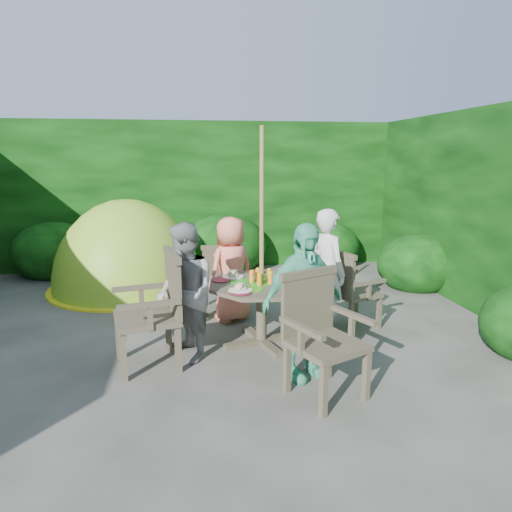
{
  "coord_description": "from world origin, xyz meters",
  "views": [
    {
      "loc": [
        0.04,
        -4.36,
        1.91
      ],
      "look_at": [
        0.73,
        0.45,
        0.85
      ],
      "focal_mm": 32.0,
      "sensor_mm": 36.0,
      "label": 1
    }
  ],
  "objects": [
    {
      "name": "child_left",
      "position": [
        -0.03,
        -0.19,
        0.66
      ],
      "size": [
        0.72,
        0.79,
        1.32
      ],
      "primitive_type": "imported",
      "rotation": [
        0.0,
        0.0,
        -1.15
      ],
      "color": "gray",
      "rests_on": "ground"
    },
    {
      "name": "ground",
      "position": [
        0.0,
        0.0,
        0.0
      ],
      "size": [
        60.0,
        60.0,
        0.0
      ],
      "primitive_type": "plane",
      "color": "#403E39",
      "rests_on": "ground"
    },
    {
      "name": "garden_chair_front",
      "position": [
        1.05,
        -1.0,
        0.52
      ],
      "size": [
        0.74,
        0.71,
        0.97
      ],
      "rotation": [
        0.0,
        0.0,
        0.43
      ],
      "color": "#3C3627",
      "rests_on": "ground"
    },
    {
      "name": "garden_chair_back",
      "position": [
        0.38,
        1.1,
        0.45
      ],
      "size": [
        0.54,
        0.49,
        0.85
      ],
      "rotation": [
        0.0,
        0.0,
        3.22
      ],
      "color": "#3C3627",
      "rests_on": "ground"
    },
    {
      "name": "child_back",
      "position": [
        0.49,
        0.82,
        0.62
      ],
      "size": [
        0.72,
        0.66,
        1.24
      ],
      "primitive_type": "imported",
      "rotation": [
        0.0,
        0.0,
        3.7
      ],
      "color": "#FF8169",
      "rests_on": "ground"
    },
    {
      "name": "garden_chair_left",
      "position": [
        -0.31,
        -0.28,
        0.55
      ],
      "size": [
        0.67,
        0.72,
        1.03
      ],
      "rotation": [
        0.0,
        0.0,
        -1.35
      ],
      "color": "#3C3627",
      "rests_on": "ground"
    },
    {
      "name": "garden_chair_right",
      "position": [
        1.78,
        0.38,
        0.46
      ],
      "size": [
        0.6,
        0.64,
        0.86
      ],
      "rotation": [
        0.0,
        0.0,
        1.91
      ],
      "color": "#3C3627",
      "rests_on": "ground"
    },
    {
      "name": "child_right",
      "position": [
        1.49,
        0.29,
        0.69
      ],
      "size": [
        0.5,
        0.59,
        1.38
      ],
      "primitive_type": "imported",
      "rotation": [
        0.0,
        0.0,
        1.97
      ],
      "color": "silver",
      "rests_on": "ground"
    },
    {
      "name": "parasol_pole",
      "position": [
        0.73,
        0.05,
        1.1
      ],
      "size": [
        0.06,
        0.06,
        2.2
      ],
      "primitive_type": "cylinder",
      "rotation": [
        0.0,
        0.0,
        0.3
      ],
      "color": "olive",
      "rests_on": "ground"
    },
    {
      "name": "hedge_enclosure",
      "position": [
        0.0,
        1.33,
        1.25
      ],
      "size": [
        9.0,
        9.0,
        2.5
      ],
      "color": "black",
      "rests_on": "ground"
    },
    {
      "name": "dome_tent",
      "position": [
        -0.9,
        2.39,
        0.0
      ],
      "size": [
        2.56,
        2.56,
        2.63
      ],
      "rotation": [
        0.0,
        0.0,
        0.21
      ],
      "color": "#88C025",
      "rests_on": "ground"
    },
    {
      "name": "child_front",
      "position": [
        0.97,
        -0.71,
        0.69
      ],
      "size": [
        0.87,
        0.62,
        1.38
      ],
      "primitive_type": "imported",
      "rotation": [
        0.0,
        0.0,
        0.39
      ],
      "color": "#55C7A0",
      "rests_on": "ground"
    },
    {
      "name": "patio_table",
      "position": [
        0.73,
        0.05,
        0.55
      ],
      "size": [
        1.42,
        1.42,
        0.79
      ],
      "rotation": [
        0.0,
        0.0,
        0.3
      ],
      "color": "#3C3627",
      "rests_on": "ground"
    }
  ]
}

